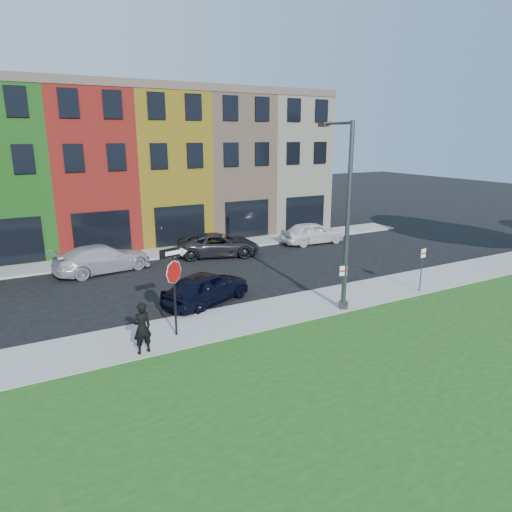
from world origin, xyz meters
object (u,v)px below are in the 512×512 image
stop_sign (174,274)px  street_lamp (345,217)px  man (142,328)px  sedan_near (206,287)px

stop_sign → street_lamp: 7.33m
stop_sign → man: stop_sign is taller
man → sedan_near: (3.83, 3.64, -0.28)m
man → street_lamp: 9.11m
man → street_lamp: (8.60, 0.21, 2.99)m
man → sedan_near: man is taller
man → sedan_near: 5.29m
street_lamp → man: bearing=-173.4°
street_lamp → sedan_near: bearing=149.5°
street_lamp → stop_sign: bearing=-179.7°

